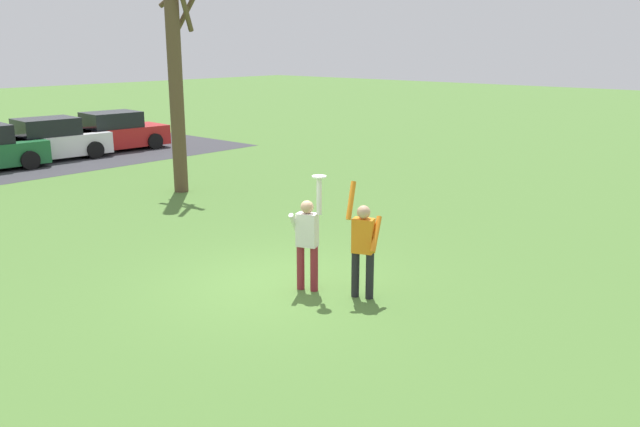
# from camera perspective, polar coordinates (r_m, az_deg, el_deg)

# --- Properties ---
(ground_plane) EXTENTS (120.00, 120.00, 0.00)m
(ground_plane) POSITION_cam_1_polar(r_m,az_deg,el_deg) (12.09, -3.77, -6.20)
(ground_plane) COLOR #4C7533
(person_catcher) EXTENTS (0.48, 0.59, 2.08)m
(person_catcher) POSITION_cam_1_polar(r_m,az_deg,el_deg) (11.51, -1.13, -2.10)
(person_catcher) COLOR maroon
(person_catcher) RESTS_ON ground_plane
(person_defender) EXTENTS (0.57, 0.64, 2.04)m
(person_defender) POSITION_cam_1_polar(r_m,az_deg,el_deg) (11.18, 3.78, -2.63)
(person_defender) COLOR black
(person_defender) RESTS_ON ground_plane
(frisbee_disc) EXTENTS (0.25, 0.25, 0.02)m
(frisbee_disc) POSITION_cam_1_polar(r_m,az_deg,el_deg) (11.16, -0.08, 3.25)
(frisbee_disc) COLOR white
(frisbee_disc) RESTS_ON person_catcher
(parked_car_white) EXTENTS (4.23, 2.29, 1.59)m
(parked_car_white) POSITION_cam_1_polar(r_m,az_deg,el_deg) (27.01, -22.46, 5.90)
(parked_car_white) COLOR white
(parked_car_white) RESTS_ON ground_plane
(parked_car_red) EXTENTS (4.23, 2.29, 1.59)m
(parked_car_red) POSITION_cam_1_polar(r_m,az_deg,el_deg) (28.58, -17.47, 6.75)
(parked_car_red) COLOR red
(parked_car_red) RESTS_ON ground_plane
(bare_tree_tall) EXTENTS (1.18, 1.61, 6.38)m
(bare_tree_tall) POSITION_cam_1_polar(r_m,az_deg,el_deg) (19.65, -12.40, 11.21)
(bare_tree_tall) COLOR brown
(bare_tree_tall) RESTS_ON ground_plane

